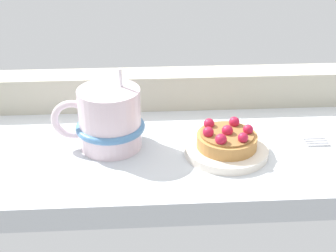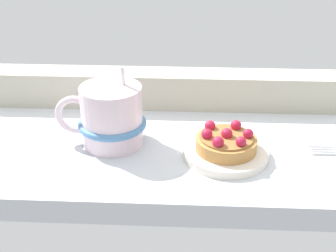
{
  "view_description": "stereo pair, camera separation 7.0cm",
  "coord_description": "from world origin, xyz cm",
  "views": [
    {
      "loc": [
        -9.99,
        -65.08,
        36.5
      ],
      "look_at": [
        -6.14,
        -2.65,
        3.97
      ],
      "focal_mm": 51.87,
      "sensor_mm": 36.0,
      "label": 1
    },
    {
      "loc": [
        -2.95,
        -65.12,
        36.5
      ],
      "look_at": [
        -6.14,
        -2.65,
        3.97
      ],
      "focal_mm": 51.87,
      "sensor_mm": 36.0,
      "label": 2
    }
  ],
  "objects": [
    {
      "name": "dessert_plate",
      "position": [
        2.32,
        -4.28,
        0.56
      ],
      "size": [
        12.32,
        12.32,
        1.2
      ],
      "color": "silver",
      "rests_on": "ground_plane"
    },
    {
      "name": "ground_plane",
      "position": [
        0.0,
        0.0,
        -1.76
      ],
      "size": [
        82.57,
        32.36,
        3.52
      ],
      "primitive_type": "cube",
      "color": "silver"
    },
    {
      "name": "window_rail_back",
      "position": [
        0.0,
        13.35,
        3.04
      ],
      "size": [
        80.92,
        5.67,
        6.09
      ],
      "primitive_type": "cube",
      "color": "#B2AD99",
      "rests_on": "ground_plane"
    },
    {
      "name": "coffee_mug",
      "position": [
        -14.82,
        -1.03,
        4.45
      ],
      "size": [
        13.73,
        10.3,
        12.25
      ],
      "color": "silver",
      "rests_on": "ground_plane"
    },
    {
      "name": "raspberry_tart",
      "position": [
        2.3,
        -4.28,
        2.49
      ],
      "size": [
        8.77,
        8.77,
        3.48
      ],
      "color": "#B77F42",
      "rests_on": "dessert_plate"
    }
  ]
}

